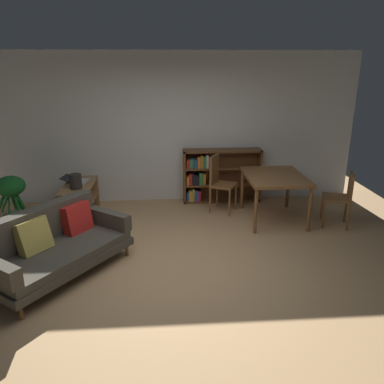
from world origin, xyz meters
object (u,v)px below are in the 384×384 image
Objects in this scene: media_console at (80,201)px; potted_floor_plant at (11,195)px; dining_table at (275,180)px; dining_chair_near at (220,181)px; dining_chair_far at (341,196)px; fabric_couch at (53,244)px; bookshelf at (216,175)px; desk_speaker at (76,181)px; open_laptop at (76,180)px.

media_console is 1.04m from potted_floor_plant.
dining_chair_near is at bearing 151.93° from dining_table.
potted_floor_plant is 0.93× the size of dining_chair_far.
bookshelf is at bearing 46.52° from fabric_couch.
bookshelf reaches higher than media_console.
desk_speaker is at bearing -86.58° from media_console.
fabric_couch is at bearing -88.73° from desk_speaker.
dining_chair_far reaches higher than desk_speaker.
potted_floor_plant is 0.71× the size of dining_table.
media_console is 2.40m from dining_chair_near.
bookshelf reaches higher than open_laptop.
dining_chair_near is at bearing 39.57° from fabric_couch.
fabric_couch is 3.51m from dining_table.
potted_floor_plant is 5.18m from dining_chair_far.
fabric_couch is 4.12× the size of open_laptop.
dining_chair_near is 1.12× the size of dining_chair_far.
dining_table is 1.30m from bookshelf.
potted_floor_plant is 3.38m from dining_chair_near.
dining_chair_far is at bearing 15.30° from fabric_couch.
open_laptop is at bearing -168.96° from bookshelf.
desk_speaker is 4.22m from dining_chair_far.
dining_chair_far is (4.15, 1.14, 0.13)m from fabric_couch.
dining_table is at bearing -8.75° from open_laptop.
fabric_couch is 1.35× the size of bookshelf.
fabric_couch is 1.95× the size of dining_chair_near.
dining_chair_far is at bearing -11.29° from open_laptop.
potted_floor_plant is at bearing -151.91° from open_laptop.
open_laptop is 0.53× the size of dining_chair_far.
bookshelf is (-1.81, 1.33, -0.01)m from dining_chair_far.
open_laptop is 2.00× the size of desk_speaker.
dining_chair_near is at bearing 7.65° from desk_speaker.
dining_table is at bearing -49.76° from bookshelf.
dining_chair_far is 0.62× the size of bookshelf.
fabric_couch is 1.80× the size of media_console.
media_console is at bearing -164.42° from bookshelf.
fabric_couch is 3.03m from dining_chair_near.
fabric_couch is at bearing -164.70° from dining_chair_far.
desk_speaker is at bearing -78.47° from open_laptop.
open_laptop is (-0.11, 1.99, 0.22)m from fabric_couch.
fabric_couch is 8.26× the size of desk_speaker.
open_laptop is 3.32m from dining_table.
fabric_couch is at bearing -88.50° from media_console.
desk_speaker is 0.20× the size of dining_table.
bookshelf is (-0.83, 0.98, -0.19)m from dining_table.
media_console is at bearing 171.01° from dining_chair_far.
media_console is at bearing -176.93° from dining_chair_near.
dining_chair_far is (4.20, -0.66, 0.22)m from media_console.
dining_chair_far is at bearing -8.99° from media_console.
potted_floor_plant reaches higher than open_laptop.
potted_floor_plant is 0.58× the size of bookshelf.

